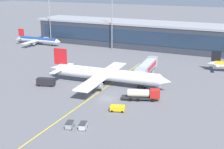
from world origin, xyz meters
TOP-DOWN VIEW (x-y plane):
  - ground_plane at (0.00, 0.00)m, footprint 700.00×700.00m
  - apron_lead_in_line at (-4.61, 2.00)m, footprint 1.45×80.00m
  - terminal_building at (19.71, 74.71)m, footprint 187.59×20.47m
  - main_airliner at (-5.52, 11.17)m, footprint 42.15×33.50m
  - jet_bridge at (4.60, 22.38)m, footprint 5.22×19.64m
  - fuel_tanker at (9.83, 3.54)m, footprint 11.00×6.06m
  - lavatory_truck at (-23.12, 2.20)m, footprint 6.22×3.89m
  - pushback_tug at (6.26, -6.64)m, footprint 4.31×3.31m
  - baggage_cart_0 at (0.23, -20.20)m, footprint 2.23×2.97m
  - baggage_cart_1 at (3.31, -19.31)m, footprint 2.23×2.97m
  - commuter_jet_far at (-67.50, 55.78)m, footprint 28.14×22.20m
  - apron_light_mast_0 at (-27.59, 62.75)m, footprint 2.80×0.50m
  - apron_light_mast_1 at (-64.37, 62.75)m, footprint 2.80×0.50m

SIDE VIEW (x-z plane):
  - ground_plane at x=0.00m, z-range 0.00..0.00m
  - apron_lead_in_line at x=-4.61m, z-range 0.00..0.01m
  - baggage_cart_0 at x=0.23m, z-range 0.04..1.52m
  - baggage_cart_1 at x=3.31m, z-range 0.04..1.52m
  - pushback_tug at x=6.26m, z-range 0.15..1.55m
  - lavatory_truck at x=-23.12m, z-range 0.17..2.67m
  - fuel_tanker at x=9.83m, z-range 0.12..3.37m
  - commuter_jet_far at x=-67.50m, z-range -1.27..6.60m
  - main_airliner at x=-5.52m, z-range -1.80..9.07m
  - jet_bridge at x=4.60m, z-range 1.48..7.81m
  - terminal_building at x=19.71m, z-range 0.02..12.69m
  - apron_light_mast_0 at x=-27.59m, z-range 2.03..28.03m
  - apron_light_mast_1 at x=-64.37m, z-range 2.03..28.44m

